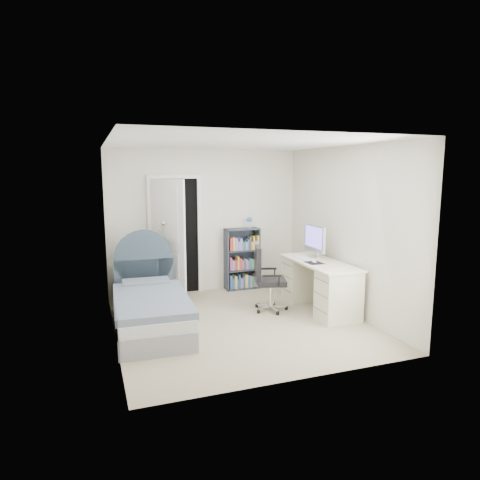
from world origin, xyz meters
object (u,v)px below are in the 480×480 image
object	(u,v)px
bed	(150,307)
bookcase	(242,261)
desk	(319,283)
floor_lamp	(162,268)
office_chair	(266,276)
nightstand	(129,279)

from	to	relation	value
bed	bookcase	world-z (taller)	bookcase
desk	bed	bearing A→B (deg)	177.49
floor_lamp	office_chair	xyz separation A→B (m)	(1.40, -1.08, 0.01)
desk	floor_lamp	bearing A→B (deg)	149.27
office_chair	desk	bearing A→B (deg)	-16.06
nightstand	office_chair	distance (m)	2.30
bed	office_chair	xyz separation A→B (m)	(1.77, 0.12, 0.27)
office_chair	floor_lamp	bearing A→B (deg)	142.44
bed	bookcase	xyz separation A→B (m)	(1.86, 1.41, 0.24)
bookcase	nightstand	bearing A→B (deg)	-178.48
nightstand	desk	distance (m)	3.10
nightstand	office_chair	world-z (taller)	office_chair
floor_lamp	office_chair	bearing A→B (deg)	-37.56
office_chair	bookcase	bearing A→B (deg)	85.92
bed	nightstand	xyz separation A→B (m)	(-0.16, 1.35, 0.09)
nightstand	desk	xyz separation A→B (m)	(2.73, -1.47, 0.05)
nightstand	office_chair	xyz separation A→B (m)	(1.93, -1.24, 0.18)
bed	nightstand	bearing A→B (deg)	96.93
bed	nightstand	size ratio (longest dim) A/B	3.62
nightstand	floor_lamp	world-z (taller)	floor_lamp
nightstand	floor_lamp	bearing A→B (deg)	-16.86
nightstand	bookcase	distance (m)	2.03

